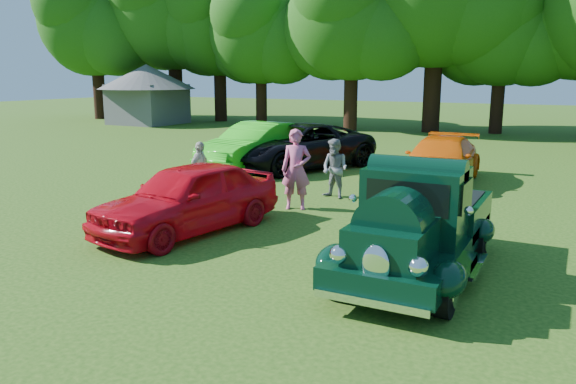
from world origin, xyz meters
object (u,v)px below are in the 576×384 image
at_px(back_car_black, 298,146).
at_px(back_car_lime, 257,146).
at_px(back_car_orange, 440,161).
at_px(hero_pickup, 418,227).
at_px(red_convertible, 188,197).
at_px(gazebo, 147,87).
at_px(spectator_pink, 296,169).
at_px(spectator_white, 200,170).
at_px(spectator_grey, 335,169).

bearing_deg(back_car_black, back_car_lime, -125.45).
bearing_deg(back_car_orange, hero_pickup, -81.81).
bearing_deg(back_car_lime, hero_pickup, -38.23).
xyz_separation_m(red_convertible, gazebo, (-18.67, 20.05, 1.67)).
xyz_separation_m(red_convertible, spectator_pink, (1.07, 2.85, 0.25)).
bearing_deg(red_convertible, back_car_orange, 76.45).
height_order(spectator_pink, spectator_white, spectator_pink).
relative_size(back_car_black, spectator_pink, 2.88).
height_order(spectator_white, gazebo, gazebo).
xyz_separation_m(hero_pickup, spectator_grey, (-3.45, 4.70, 0.01)).
bearing_deg(spectator_white, hero_pickup, -119.87).
bearing_deg(spectator_white, spectator_grey, -68.14).
bearing_deg(back_car_orange, spectator_pink, -117.22).
bearing_deg(spectator_grey, back_car_orange, 74.27).
bearing_deg(spectator_grey, back_car_black, 142.79).
xyz_separation_m(red_convertible, back_car_lime, (-2.80, 7.54, 0.07)).
distance_m(hero_pickup, spectator_pink, 4.93).
relative_size(red_convertible, spectator_pink, 2.20).
relative_size(hero_pickup, back_car_orange, 0.97).
distance_m(red_convertible, spectator_grey, 4.65).
bearing_deg(back_car_lime, spectator_pink, -43.17).
distance_m(back_car_lime, spectator_white, 4.83).
xyz_separation_m(spectator_white, gazebo, (-16.90, 17.23, 1.65)).
distance_m(back_car_black, spectator_grey, 4.85).
xyz_separation_m(spectator_pink, spectator_grey, (0.35, 1.58, -0.19)).
relative_size(red_convertible, back_car_lime, 0.88).
height_order(hero_pickup, back_car_black, hero_pickup).
bearing_deg(gazebo, back_car_black, -34.62).
distance_m(back_car_lime, spectator_pink, 6.08).
height_order(back_car_orange, gazebo, gazebo).
relative_size(back_car_black, gazebo, 0.88).
distance_m(spectator_pink, spectator_grey, 1.63).
relative_size(back_car_black, spectator_white, 3.76).
height_order(hero_pickup, back_car_lime, hero_pickup).
distance_m(back_car_orange, gazebo, 25.30).
height_order(back_car_lime, gazebo, gazebo).
height_order(red_convertible, spectator_white, spectator_white).
bearing_deg(gazebo, spectator_white, -45.55).
relative_size(back_car_orange, spectator_pink, 2.42).
bearing_deg(hero_pickup, spectator_white, 155.01).
bearing_deg(back_car_lime, back_car_black, 37.29).
bearing_deg(back_car_lime, spectator_white, -70.39).
xyz_separation_m(back_car_black, spectator_grey, (3.00, -3.82, 0.01)).
xyz_separation_m(hero_pickup, red_convertible, (-4.87, 0.27, -0.05)).
bearing_deg(gazebo, hero_pickup, -40.81).
xyz_separation_m(spectator_grey, gazebo, (-20.09, 15.62, 1.61)).
bearing_deg(spectator_pink, gazebo, 117.86).
relative_size(spectator_pink, spectator_grey, 1.24).
relative_size(hero_pickup, spectator_white, 3.07).
distance_m(back_car_orange, spectator_pink, 5.51).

